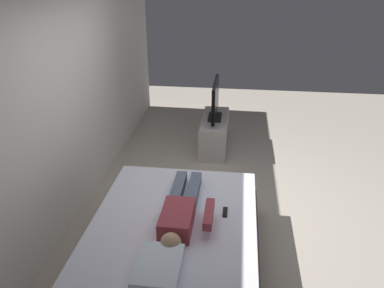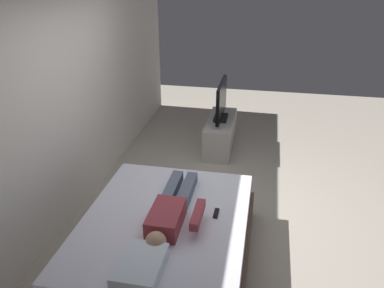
{
  "view_description": "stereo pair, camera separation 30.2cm",
  "coord_description": "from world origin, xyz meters",
  "px_view_note": "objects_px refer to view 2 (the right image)",
  "views": [
    {
      "loc": [
        -3.81,
        -0.08,
        2.74
      ],
      "look_at": [
        0.47,
        0.46,
        0.69
      ],
      "focal_mm": 36.35,
      "sensor_mm": 36.0,
      "label": 1
    },
    {
      "loc": [
        -3.76,
        -0.38,
        2.74
      ],
      "look_at": [
        0.47,
        0.46,
        0.69
      ],
      "focal_mm": 36.35,
      "sensor_mm": 36.0,
      "label": 2
    }
  ],
  "objects_px": {
    "bed": "(165,243)",
    "tv": "(221,102)",
    "person": "(171,211)",
    "remote": "(216,213)",
    "pillow": "(140,267)",
    "tv_stand": "(220,134)"
  },
  "relations": [
    {
      "from": "tv",
      "to": "remote",
      "type": "bearing_deg",
      "value": -173.66
    },
    {
      "from": "pillow",
      "to": "tv_stand",
      "type": "xyz_separation_m",
      "value": [
        3.4,
        -0.19,
        -0.35
      ]
    },
    {
      "from": "bed",
      "to": "tv",
      "type": "xyz_separation_m",
      "value": [
        2.71,
        -0.19,
        0.52
      ]
    },
    {
      "from": "tv_stand",
      "to": "tv",
      "type": "relative_size",
      "value": 1.25
    },
    {
      "from": "pillow",
      "to": "tv",
      "type": "xyz_separation_m",
      "value": [
        3.4,
        -0.19,
        0.18
      ]
    },
    {
      "from": "remote",
      "to": "tv_stand",
      "type": "height_order",
      "value": "remote"
    },
    {
      "from": "pillow",
      "to": "tv",
      "type": "relative_size",
      "value": 0.55
    },
    {
      "from": "tv",
      "to": "pillow",
      "type": "bearing_deg",
      "value": 176.85
    },
    {
      "from": "pillow",
      "to": "bed",
      "type": "bearing_deg",
      "value": -0.0
    },
    {
      "from": "person",
      "to": "tv",
      "type": "distance_m",
      "value": 2.69
    },
    {
      "from": "person",
      "to": "bed",
      "type": "bearing_deg",
      "value": 114.48
    },
    {
      "from": "person",
      "to": "tv",
      "type": "bearing_deg",
      "value": -2.64
    },
    {
      "from": "person",
      "to": "remote",
      "type": "relative_size",
      "value": 8.4
    },
    {
      "from": "tv_stand",
      "to": "tv",
      "type": "distance_m",
      "value": 0.53
    },
    {
      "from": "bed",
      "to": "pillow",
      "type": "distance_m",
      "value": 0.77
    },
    {
      "from": "tv_stand",
      "to": "tv",
      "type": "xyz_separation_m",
      "value": [
        0.0,
        0.0,
        0.53
      ]
    },
    {
      "from": "bed",
      "to": "remote",
      "type": "xyz_separation_m",
      "value": [
        0.18,
        -0.47,
        0.29
      ]
    },
    {
      "from": "remote",
      "to": "tv",
      "type": "relative_size",
      "value": 0.17
    },
    {
      "from": "person",
      "to": "pillow",
      "type": "bearing_deg",
      "value": 175.0
    },
    {
      "from": "tv_stand",
      "to": "pillow",
      "type": "bearing_deg",
      "value": 176.85
    },
    {
      "from": "bed",
      "to": "tv",
      "type": "distance_m",
      "value": 2.76
    },
    {
      "from": "pillow",
      "to": "tv",
      "type": "bearing_deg",
      "value": -3.15
    }
  ]
}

